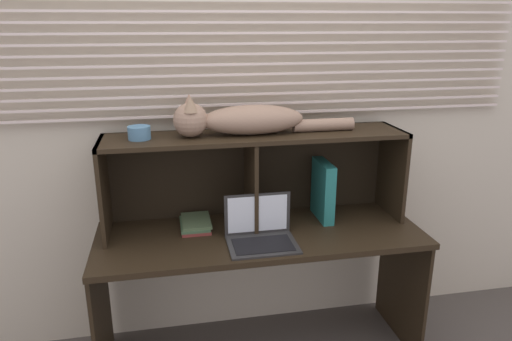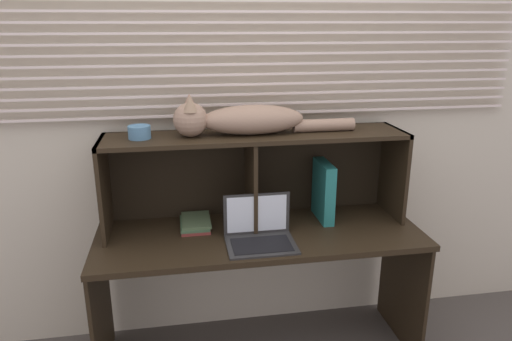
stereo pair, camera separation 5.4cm
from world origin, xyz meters
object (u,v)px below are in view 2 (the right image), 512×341
(book_stack, at_px, (195,223))
(cat, at_px, (241,119))
(small_basket, at_px, (139,132))
(laptop, at_px, (260,234))
(binder_upright, at_px, (323,191))

(book_stack, bearing_deg, cat, -0.04)
(cat, xyz_separation_m, small_basket, (-0.49, 0.00, -0.05))
(laptop, bearing_deg, small_basket, 157.53)
(book_stack, bearing_deg, binder_upright, -0.02)
(laptop, bearing_deg, cat, 103.43)
(laptop, bearing_deg, book_stack, 142.90)
(cat, xyz_separation_m, book_stack, (-0.25, 0.00, -0.54))
(cat, relative_size, laptop, 2.77)
(binder_upright, bearing_deg, laptop, -149.74)
(laptop, relative_size, small_basket, 3.06)
(laptop, height_order, small_basket, small_basket)
(laptop, bearing_deg, binder_upright, 30.26)
(cat, distance_m, laptop, 0.57)
(cat, height_order, book_stack, cat)
(binder_upright, bearing_deg, cat, -180.00)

